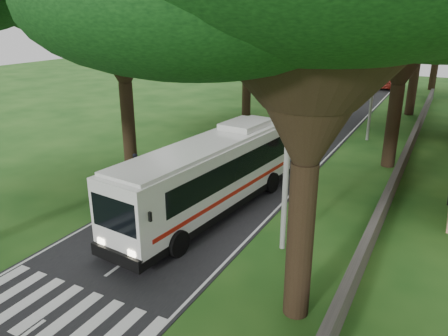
{
  "coord_description": "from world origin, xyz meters",
  "views": [
    {
      "loc": [
        11.25,
        -10.6,
        10.04
      ],
      "look_at": [
        1.04,
        8.83,
        2.2
      ],
      "focal_mm": 35.0,
      "sensor_mm": 36.0,
      "label": 1
    }
  ],
  "objects_px": {
    "pole_mid": "(373,90)",
    "distant_car_b": "(351,82)",
    "coach_bus": "(211,174)",
    "pedestrian": "(137,169)",
    "distant_car_a": "(338,96)",
    "pole_near": "(287,160)",
    "pole_far": "(403,65)",
    "distant_car_c": "(388,83)"
  },
  "relations": [
    {
      "from": "coach_bus",
      "to": "distant_car_a",
      "type": "distance_m",
      "value": 33.65
    },
    {
      "from": "distant_car_a",
      "to": "distant_car_b",
      "type": "distance_m",
      "value": 12.61
    },
    {
      "from": "coach_bus",
      "to": "distant_car_a",
      "type": "relative_size",
      "value": 3.69
    },
    {
      "from": "distant_car_b",
      "to": "pole_near",
      "type": "bearing_deg",
      "value": -73.85
    },
    {
      "from": "coach_bus",
      "to": "distant_car_a",
      "type": "bearing_deg",
      "value": 98.73
    },
    {
      "from": "pole_far",
      "to": "coach_bus",
      "type": "xyz_separation_m",
      "value": [
        -4.69,
        -38.15,
        -2.07
      ]
    },
    {
      "from": "coach_bus",
      "to": "distant_car_b",
      "type": "relative_size",
      "value": 3.79
    },
    {
      "from": "pole_mid",
      "to": "distant_car_a",
      "type": "xyz_separation_m",
      "value": [
        -6.3,
        15.43,
        -3.53
      ]
    },
    {
      "from": "coach_bus",
      "to": "distant_car_a",
      "type": "xyz_separation_m",
      "value": [
        -1.61,
        33.58,
        -1.46
      ]
    },
    {
      "from": "pole_mid",
      "to": "distant_car_a",
      "type": "bearing_deg",
      "value": 112.21
    },
    {
      "from": "pole_near",
      "to": "coach_bus",
      "type": "relative_size",
      "value": 0.59
    },
    {
      "from": "pole_mid",
      "to": "distant_car_b",
      "type": "relative_size",
      "value": 2.24
    },
    {
      "from": "pole_far",
      "to": "distant_car_b",
      "type": "height_order",
      "value": "pole_far"
    },
    {
      "from": "pole_mid",
      "to": "distant_car_b",
      "type": "height_order",
      "value": "pole_mid"
    },
    {
      "from": "pole_near",
      "to": "distant_car_b",
      "type": "xyz_separation_m",
      "value": [
        -7.57,
        47.98,
        -3.56
      ]
    },
    {
      "from": "pole_far",
      "to": "pole_near",
      "type": "bearing_deg",
      "value": -90.0
    },
    {
      "from": "pole_far",
      "to": "pole_mid",
      "type": "bearing_deg",
      "value": -90.0
    },
    {
      "from": "distant_car_b",
      "to": "pedestrian",
      "type": "relative_size",
      "value": 1.84
    },
    {
      "from": "distant_car_a",
      "to": "pedestrian",
      "type": "height_order",
      "value": "pedestrian"
    },
    {
      "from": "pole_near",
      "to": "pedestrian",
      "type": "bearing_deg",
      "value": 163.04
    },
    {
      "from": "pole_mid",
      "to": "coach_bus",
      "type": "distance_m",
      "value": 18.86
    },
    {
      "from": "pole_mid",
      "to": "distant_car_c",
      "type": "xyz_separation_m",
      "value": [
        -2.5,
        28.27,
        -3.42
      ]
    },
    {
      "from": "coach_bus",
      "to": "pedestrian",
      "type": "xyz_separation_m",
      "value": [
        -6.09,
        1.44,
        -1.15
      ]
    },
    {
      "from": "distant_car_b",
      "to": "distant_car_c",
      "type": "height_order",
      "value": "distant_car_c"
    },
    {
      "from": "coach_bus",
      "to": "pedestrian",
      "type": "distance_m",
      "value": 6.36
    },
    {
      "from": "pole_mid",
      "to": "coach_bus",
      "type": "xyz_separation_m",
      "value": [
        -4.69,
        -18.15,
        -2.07
      ]
    },
    {
      "from": "distant_car_a",
      "to": "distant_car_c",
      "type": "relative_size",
      "value": 0.73
    },
    {
      "from": "pole_near",
      "to": "distant_car_a",
      "type": "relative_size",
      "value": 2.18
    },
    {
      "from": "pole_near",
      "to": "distant_car_b",
      "type": "height_order",
      "value": "pole_near"
    },
    {
      "from": "distant_car_b",
      "to": "distant_car_c",
      "type": "bearing_deg",
      "value": 10.5
    },
    {
      "from": "pole_near",
      "to": "distant_car_b",
      "type": "bearing_deg",
      "value": 98.96
    },
    {
      "from": "coach_bus",
      "to": "pole_near",
      "type": "bearing_deg",
      "value": -15.53
    },
    {
      "from": "pole_far",
      "to": "coach_bus",
      "type": "distance_m",
      "value": 38.49
    },
    {
      "from": "distant_car_c",
      "to": "pedestrian",
      "type": "xyz_separation_m",
      "value": [
        -8.28,
        -44.98,
        0.21
      ]
    },
    {
      "from": "coach_bus",
      "to": "distant_car_b",
      "type": "xyz_separation_m",
      "value": [
        -2.87,
        46.12,
        -1.5
      ]
    },
    {
      "from": "pedestrian",
      "to": "pole_mid",
      "type": "bearing_deg",
      "value": -27.73
    },
    {
      "from": "distant_car_a",
      "to": "distant_car_b",
      "type": "height_order",
      "value": "distant_car_a"
    },
    {
      "from": "distant_car_b",
      "to": "distant_car_a",
      "type": "bearing_deg",
      "value": -77.05
    },
    {
      "from": "distant_car_a",
      "to": "distant_car_b",
      "type": "relative_size",
      "value": 1.03
    },
    {
      "from": "coach_bus",
      "to": "distant_car_b",
      "type": "bearing_deg",
      "value": 99.56
    },
    {
      "from": "pole_mid",
      "to": "distant_car_c",
      "type": "relative_size",
      "value": 1.59
    },
    {
      "from": "coach_bus",
      "to": "distant_car_b",
      "type": "distance_m",
      "value": 46.24
    }
  ]
}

